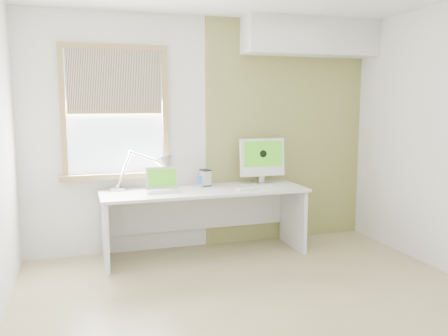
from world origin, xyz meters
name	(u,v)px	position (x,y,z in m)	size (l,w,h in m)	color
room	(264,148)	(0.00, 0.00, 1.30)	(4.04, 3.54, 2.64)	tan
accent_wall	(286,132)	(1.00, 1.74, 1.30)	(2.00, 0.02, 2.60)	olive
soffit	(310,37)	(1.20, 1.57, 2.40)	(1.60, 0.40, 0.42)	white
window	(116,113)	(-1.00, 1.71, 1.54)	(1.20, 0.14, 1.42)	olive
desk	(203,206)	(-0.12, 1.44, 0.53)	(2.20, 0.70, 0.73)	silver
desk_lamp	(157,168)	(-0.59, 1.58, 0.95)	(0.75, 0.30, 0.42)	#B5B7BA
laptop	(163,185)	(-0.56, 1.42, 0.79)	(0.37, 0.31, 0.25)	#B5B7BA
phone_dock	(200,184)	(-0.13, 1.51, 0.77)	(0.09, 0.09, 0.14)	#B5B7BA
external_drive	(205,178)	(-0.05, 1.59, 0.82)	(0.11, 0.15, 0.18)	#B5B7BA
imac	(262,158)	(0.62, 1.56, 1.02)	(0.53, 0.17, 0.52)	#B5B7BA
keyboard	(256,188)	(0.42, 1.22, 0.74)	(0.43, 0.13, 0.02)	white
mouse	(252,188)	(0.38, 1.24, 0.75)	(0.06, 0.11, 0.03)	white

